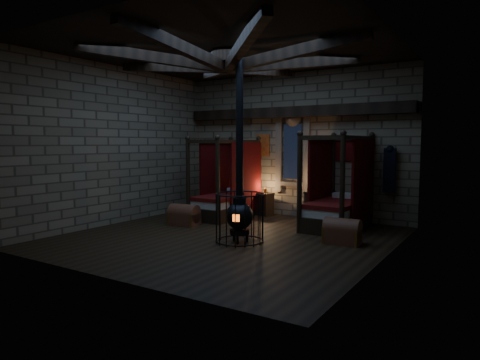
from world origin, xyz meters
The scene contains 8 objects.
room centered at (0.00, 0.09, 3.74)m, with size 7.02×7.02×4.29m.
bed_left centered at (-1.53, 2.25, 0.56)m, with size 1.21×2.19×2.25m.
bed_right centered at (1.75, 2.46, 0.58)m, with size 1.24×2.27×2.33m.
trunk_left centered at (-1.79, 0.62, 0.25)m, with size 0.82×0.57×0.57m.
trunk_right centered at (2.43, 0.82, 0.25)m, with size 0.78×0.52×0.56m.
nightstand_left centered at (-0.72, 3.10, 0.35)m, with size 0.50×0.49×0.82m.
nightstand_right centered at (0.91, 3.05, 0.42)m, with size 0.58×0.56×0.89m.
stove centered at (0.52, -0.29, 0.64)m, with size 1.05×1.05×4.05m.
Camera 1 is at (5.40, -8.01, 2.15)m, focal length 32.00 mm.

